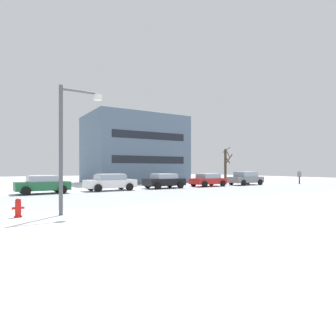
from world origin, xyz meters
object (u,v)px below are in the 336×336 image
object	(u,v)px
fire_hydrant	(18,207)
street_lamp	(69,135)
parked_car_gray	(246,178)
pedestrian_crossing	(299,176)
parked_car_red	(208,180)
parked_car_green	(43,184)
parked_car_black	(164,181)
parked_car_white	(110,182)

from	to	relation	value
fire_hydrant	street_lamp	bearing A→B (deg)	-11.22
parked_car_gray	pedestrian_crossing	xyz separation A→B (m)	(7.60, -1.66, 0.21)
fire_hydrant	parked_car_red	world-z (taller)	parked_car_red
parked_car_green	parked_car_black	bearing A→B (deg)	1.13
parked_car_white	pedestrian_crossing	distance (m)	23.89
fire_hydrant	parked_car_red	bearing A→B (deg)	30.41
fire_hydrant	pedestrian_crossing	xyz separation A→B (m)	(31.69, 9.13, 0.59)
street_lamp	parked_car_gray	world-z (taller)	street_lamp
parked_car_green	parked_car_black	world-z (taller)	parked_car_black
parked_car_white	fire_hydrant	bearing A→B (deg)	-125.72
parked_car_gray	fire_hydrant	bearing A→B (deg)	-155.87
parked_car_green	fire_hydrant	bearing A→B (deg)	-102.83
street_lamp	parked_car_gray	size ratio (longest dim) A/B	1.25
parked_car_green	pedestrian_crossing	distance (m)	29.28
parked_car_white	pedestrian_crossing	bearing A→B (deg)	-4.32
street_lamp	parked_car_green	xyz separation A→B (m)	(0.58, 11.13, -2.58)
parked_car_red	parked_car_gray	bearing A→B (deg)	-1.82
parked_car_black	parked_car_red	bearing A→B (deg)	-0.10
street_lamp	parked_car_white	size ratio (longest dim) A/B	1.23
parked_car_green	pedestrian_crossing	size ratio (longest dim) A/B	2.28
parked_car_black	parked_car_gray	xyz separation A→B (m)	(10.82, -0.18, 0.05)
street_lamp	parked_car_red	bearing A→B (deg)	33.99
parked_car_white	parked_car_red	distance (m)	10.82
street_lamp	parked_car_white	bearing A→B (deg)	62.07
street_lamp	fire_hydrant	bearing A→B (deg)	168.78
parked_car_green	pedestrian_crossing	xyz separation A→B (m)	(29.23, -1.63, 0.27)
parked_car_green	parked_car_white	bearing A→B (deg)	1.82
fire_hydrant	parked_car_black	xyz separation A→B (m)	(13.27, 10.97, 0.33)
fire_hydrant	parked_car_green	size ratio (longest dim) A/B	0.20
parked_car_gray	parked_car_green	bearing A→B (deg)	-179.92
parked_car_white	pedestrian_crossing	xyz separation A→B (m)	(23.83, -1.80, 0.24)
parked_car_black	parked_car_red	distance (m)	5.41
parked_car_green	parked_car_black	distance (m)	10.82
parked_car_red	parked_car_green	bearing A→B (deg)	-179.28
parked_car_red	pedestrian_crossing	distance (m)	13.14
parked_car_green	street_lamp	bearing A→B (deg)	-92.99
parked_car_white	parked_car_red	bearing A→B (deg)	0.17
parked_car_green	parked_car_red	xyz separation A→B (m)	(16.23, 0.20, -0.01)
parked_car_green	parked_car_red	size ratio (longest dim) A/B	0.99
parked_car_gray	pedestrian_crossing	size ratio (longest dim) A/B	2.54
parked_car_gray	parked_car_black	bearing A→B (deg)	179.04
parked_car_gray	parked_car_red	bearing A→B (deg)	178.18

